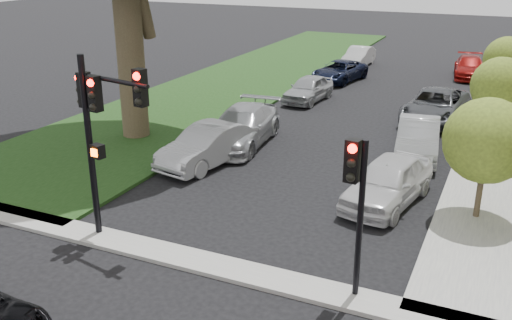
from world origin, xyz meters
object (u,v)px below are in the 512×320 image
at_px(car_parked_1, 418,138).
at_px(car_parked_5, 208,145).
at_px(small_tree_a, 487,141).
at_px(car_parked_8, 339,71).
at_px(traffic_signal_main, 100,116).
at_px(car_parked_9, 359,57).
at_px(small_tree_c, 507,60).
at_px(car_parked_4, 470,67).
at_px(small_tree_b, 500,86).
at_px(car_parked_6, 242,127).
at_px(car_parked_0, 388,181).
at_px(traffic_signal_secondary, 356,190).
at_px(car_parked_7, 308,89).
at_px(car_parked_2, 436,106).

distance_m(car_parked_1, car_parked_5, 8.45).
bearing_deg(small_tree_a, car_parked_8, 119.06).
relative_size(traffic_signal_main, car_parked_9, 1.28).
height_order(small_tree_c, car_parked_9, small_tree_c).
relative_size(car_parked_4, car_parked_5, 1.00).
bearing_deg(traffic_signal_main, small_tree_b, 55.92).
bearing_deg(car_parked_1, small_tree_a, -70.06).
distance_m(small_tree_b, small_tree_c, 7.11).
distance_m(car_parked_5, car_parked_6, 2.69).
xyz_separation_m(traffic_signal_main, car_parked_0, (6.78, 5.74, -2.89)).
bearing_deg(traffic_signal_secondary, car_parked_1, 91.45).
distance_m(small_tree_a, car_parked_5, 10.14).
relative_size(car_parked_8, car_parked_9, 1.13).
bearing_deg(car_parked_5, small_tree_b, 48.35).
distance_m(small_tree_b, car_parked_1, 4.59).
xyz_separation_m(traffic_signal_secondary, car_parked_0, (-0.37, 5.78, -2.02)).
bearing_deg(traffic_signal_secondary, small_tree_b, 80.29).
relative_size(small_tree_c, car_parked_8, 0.78).
distance_m(small_tree_a, car_parked_0, 3.33).
xyz_separation_m(small_tree_c, car_parked_1, (-2.71, -10.41, -1.66)).
distance_m(small_tree_c, traffic_signal_main, 23.36).
relative_size(car_parked_5, car_parked_9, 1.12).
bearing_deg(car_parked_7, traffic_signal_secondary, -62.89).
relative_size(car_parked_6, car_parked_7, 1.34).
height_order(traffic_signal_main, car_parked_4, traffic_signal_main).
height_order(car_parked_4, car_parked_7, car_parked_7).
distance_m(small_tree_c, car_parked_6, 15.64).
bearing_deg(traffic_signal_main, car_parked_5, 93.20).
distance_m(small_tree_b, car_parked_9, 17.44).
bearing_deg(small_tree_a, car_parked_6, 160.26).
bearing_deg(traffic_signal_secondary, car_parked_4, 89.56).
bearing_deg(traffic_signal_main, small_tree_c, 65.75).
bearing_deg(car_parked_6, traffic_signal_secondary, -56.78).
distance_m(car_parked_1, car_parked_6, 7.30).
xyz_separation_m(car_parked_1, car_parked_5, (-7.24, -4.36, 0.01)).
height_order(small_tree_b, car_parked_0, small_tree_b).
relative_size(small_tree_b, car_parked_0, 0.81).
height_order(traffic_signal_secondary, car_parked_2, traffic_signal_secondary).
relative_size(small_tree_b, car_parked_5, 0.79).
distance_m(car_parked_0, car_parked_9, 23.78).
xyz_separation_m(car_parked_6, car_parked_9, (-0.02, 19.26, -0.11)).
xyz_separation_m(car_parked_0, car_parked_2, (0.01, 10.64, -0.01)).
bearing_deg(car_parked_9, car_parked_8, -86.64).
bearing_deg(small_tree_c, small_tree_b, -90.00).
bearing_deg(car_parked_9, car_parked_6, -88.66).
bearing_deg(car_parked_6, car_parked_7, 84.00).
xyz_separation_m(car_parked_1, car_parked_2, (-0.09, 5.51, 0.01)).
bearing_deg(car_parked_6, car_parked_8, 83.84).
distance_m(traffic_signal_main, traffic_signal_secondary, 7.20).
relative_size(traffic_signal_secondary, car_parked_5, 0.86).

